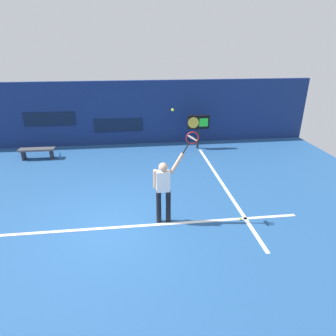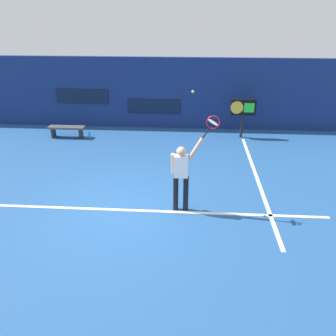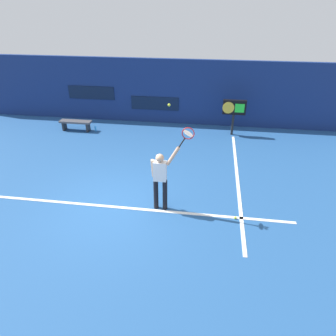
# 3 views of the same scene
# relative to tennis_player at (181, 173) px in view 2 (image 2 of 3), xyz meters

# --- Properties ---
(ground_plane) EXTENTS (18.00, 18.00, 0.00)m
(ground_plane) POSITION_rel_tennis_player_xyz_m (-1.37, -0.09, -1.01)
(ground_plane) COLOR #23518C
(back_wall) EXTENTS (18.00, 0.20, 2.89)m
(back_wall) POSITION_rel_tennis_player_xyz_m (-1.37, 6.77, 0.43)
(back_wall) COLOR navy
(back_wall) RESTS_ON ground_plane
(sponsor_banner_center) EXTENTS (2.20, 0.03, 0.60)m
(sponsor_banner_center) POSITION_rel_tennis_player_xyz_m (-1.37, 6.65, -0.09)
(sponsor_banner_center) COLOR #0C1933
(sponsor_banner_portside) EXTENTS (2.20, 0.03, 0.60)m
(sponsor_banner_portside) POSITION_rel_tennis_player_xyz_m (-4.37, 6.65, 0.28)
(sponsor_banner_portside) COLOR #0C1933
(court_baseline) EXTENTS (10.00, 0.10, 0.01)m
(court_baseline) POSITION_rel_tennis_player_xyz_m (-1.37, -0.15, -1.00)
(court_baseline) COLOR white
(court_baseline) RESTS_ON ground_plane
(court_sideline) EXTENTS (0.10, 7.00, 0.01)m
(court_sideline) POSITION_rel_tennis_player_xyz_m (2.21, 1.91, -1.00)
(court_sideline) COLOR white
(court_sideline) RESTS_ON ground_plane
(tennis_player) EXTENTS (0.77, 0.31, 1.94)m
(tennis_player) POSITION_rel_tennis_player_xyz_m (0.00, 0.00, 0.00)
(tennis_player) COLOR black
(tennis_player) RESTS_ON ground_plane
(tennis_racket) EXTENTS (0.45, 0.27, 0.61)m
(tennis_racket) POSITION_rel_tennis_player_xyz_m (0.68, -0.00, 1.26)
(tennis_racket) COLOR black
(tennis_ball) EXTENTS (0.07, 0.07, 0.07)m
(tennis_ball) POSITION_rel_tennis_player_xyz_m (0.22, 0.04, 1.97)
(tennis_ball) COLOR #CCE033
(scoreboard_clock) EXTENTS (0.96, 0.20, 1.51)m
(scoreboard_clock) POSITION_rel_tennis_player_xyz_m (2.15, 5.67, 0.14)
(scoreboard_clock) COLOR black
(scoreboard_clock) RESTS_ON ground_plane
(court_bench) EXTENTS (1.40, 0.36, 0.45)m
(court_bench) POSITION_rel_tennis_player_xyz_m (-4.65, 5.16, -0.67)
(court_bench) COLOR #4C4C51
(court_bench) RESTS_ON ground_plane
(water_bottle) EXTENTS (0.07, 0.07, 0.24)m
(water_bottle) POSITION_rel_tennis_player_xyz_m (-3.76, 5.16, -0.89)
(water_bottle) COLOR #338CD8
(water_bottle) RESTS_ON ground_plane
(spare_ball) EXTENTS (0.07, 0.07, 0.07)m
(spare_ball) POSITION_rel_tennis_player_xyz_m (2.05, -0.19, -0.98)
(spare_ball) COLOR #CCE033
(spare_ball) RESTS_ON ground_plane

